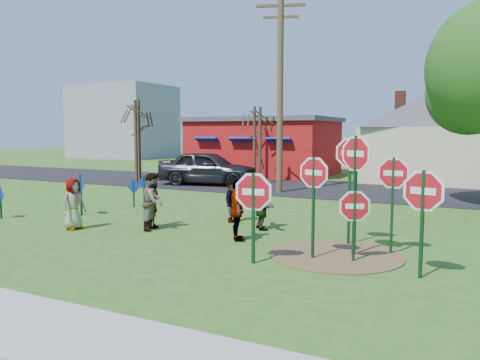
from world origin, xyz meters
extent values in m
plane|color=#2F5719|center=(0.00, 0.00, 0.00)|extent=(120.00, 120.00, 0.00)
cube|color=black|center=(0.00, 11.50, 0.02)|extent=(120.00, 7.50, 0.04)
cylinder|color=brown|center=(4.50, -1.00, 0.01)|extent=(3.20, 3.20, 0.03)
cube|color=#A71310|center=(-5.50, 18.00, 1.80)|extent=(9.00, 7.00, 3.60)
cube|color=#4C4C51|center=(-5.50, 18.00, 3.75)|extent=(9.40, 7.40, 0.30)
cube|color=navy|center=(-8.00, 14.40, 2.40)|extent=(1.60, 0.78, 0.45)
cube|color=navy|center=(-5.50, 14.40, 2.40)|extent=(1.60, 0.78, 0.45)
cube|color=navy|center=(-3.00, 14.40, 2.40)|extent=(1.60, 0.78, 0.45)
cube|color=beige|center=(5.50, 18.00, 1.60)|extent=(8.00, 7.00, 3.20)
pyramid|color=#4C4C51|center=(5.50, 18.00, 5.40)|extent=(9.40, 9.40, 2.20)
cube|color=brown|center=(3.50, 17.00, 4.60)|extent=(0.55, 0.55, 1.40)
cube|color=brown|center=(7.50, 19.00, 4.60)|extent=(0.55, 0.55, 1.40)
cube|color=#8C939E|center=(-28.00, 30.00, 4.00)|extent=(10.00, 8.00, 8.00)
cube|color=#113E1C|center=(3.00, -2.50, 1.03)|extent=(0.07, 0.09, 2.06)
cylinder|color=white|center=(3.00, -2.50, 1.63)|extent=(1.17, 0.15, 1.18)
cylinder|color=#B20F1B|center=(3.00, -2.50, 1.63)|extent=(1.01, 0.14, 1.01)
cube|color=white|center=(3.00, -2.50, 1.63)|extent=(0.51, 0.07, 0.15)
cube|color=#113E1C|center=(4.52, 0.19, 1.41)|extent=(0.06, 0.08, 2.82)
cylinder|color=white|center=(4.52, 0.19, 2.42)|extent=(1.08, 0.12, 1.09)
cylinder|color=#B20F1B|center=(4.52, 0.19, 2.42)|extent=(0.93, 0.11, 0.94)
cube|color=white|center=(4.52, 0.19, 2.42)|extent=(0.48, 0.05, 0.14)
cylinder|color=gold|center=(4.52, 0.19, 2.42)|extent=(1.08, 0.11, 1.09)
cube|color=#113E1C|center=(4.89, -0.82, 1.44)|extent=(0.09, 0.10, 2.88)
cylinder|color=white|center=(4.89, -0.82, 2.45)|extent=(1.03, 0.58, 1.16)
cylinder|color=#B20F1B|center=(4.89, -0.82, 2.45)|extent=(0.89, 0.50, 1.00)
cube|color=white|center=(4.89, -0.82, 2.45)|extent=(0.45, 0.25, 0.14)
cube|color=#113E1C|center=(5.68, -0.32, 1.18)|extent=(0.06, 0.07, 2.35)
cylinder|color=white|center=(5.68, -0.32, 1.98)|extent=(1.03, 0.08, 1.03)
cylinder|color=#B20F1B|center=(5.68, -0.32, 1.98)|extent=(0.89, 0.07, 0.89)
cube|color=white|center=(5.68, -0.32, 1.98)|extent=(0.45, 0.03, 0.13)
cylinder|color=gold|center=(5.68, -0.32, 1.98)|extent=(1.03, 0.07, 1.03)
cube|color=#113E1C|center=(5.01, -1.39, 0.82)|extent=(0.07, 0.08, 1.64)
cylinder|color=white|center=(5.01, -1.39, 1.29)|extent=(0.90, 0.40, 0.97)
cylinder|color=#B20F1B|center=(5.01, -1.39, 1.29)|extent=(0.77, 0.35, 0.84)
cube|color=white|center=(5.01, -1.39, 1.29)|extent=(0.39, 0.18, 0.12)
cube|color=#113E1C|center=(6.50, -1.97, 1.10)|extent=(0.08, 0.09, 2.21)
cylinder|color=white|center=(6.50, -1.97, 1.79)|extent=(1.11, 0.30, 1.14)
cylinder|color=#B20F1B|center=(6.50, -1.97, 1.79)|extent=(0.96, 0.27, 0.99)
cube|color=white|center=(6.50, -1.97, 1.79)|extent=(0.49, 0.13, 0.14)
cylinder|color=gold|center=(6.50, -1.97, 1.79)|extent=(1.11, 0.30, 1.14)
cube|color=#113E1C|center=(4.10, -1.56, 1.19)|extent=(0.06, 0.07, 2.39)
cylinder|color=white|center=(4.10, -1.56, 2.03)|extent=(0.97, 0.18, 0.98)
cylinder|color=#B20F1B|center=(4.10, -1.56, 2.03)|extent=(0.84, 0.16, 0.85)
cube|color=white|center=(4.10, -1.56, 2.03)|extent=(0.43, 0.08, 0.12)
cube|color=#113E1C|center=(-7.00, -1.37, 0.56)|extent=(0.06, 0.07, 1.12)
cube|color=navy|center=(-7.00, -1.37, 0.83)|extent=(0.60, 0.18, 0.62)
cube|color=#113E1C|center=(-4.97, 0.28, 0.73)|extent=(0.08, 0.09, 1.46)
cube|color=navy|center=(-4.97, 0.28, 1.12)|extent=(0.64, 0.34, 0.71)
cube|color=#113E1C|center=(-4.49, 2.57, 0.54)|extent=(0.05, 0.06, 1.08)
cube|color=navy|center=(-4.49, 2.57, 0.81)|extent=(0.57, 0.11, 0.57)
cube|color=#113E1C|center=(-4.69, 3.47, 0.58)|extent=(0.05, 0.06, 1.15)
cube|color=navy|center=(-4.69, 3.47, 0.87)|extent=(0.60, 0.10, 0.60)
imported|color=#3B4588|center=(-3.43, -1.56, 0.78)|extent=(0.61, 0.83, 1.57)
imported|color=#25665E|center=(-1.49, -0.27, 0.83)|extent=(0.42, 0.62, 1.66)
imported|color=#9A5045|center=(-1.21, -0.54, 0.86)|extent=(0.84, 0.97, 1.73)
imported|color=#313237|center=(0.40, 1.53, 0.75)|extent=(0.71, 1.05, 1.50)
imported|color=#432C50|center=(1.71, -0.72, 0.83)|extent=(0.87, 1.04, 1.67)
imported|color=#1E592B|center=(1.70, 0.96, 0.74)|extent=(1.17, 1.35, 1.47)
imported|color=#29292D|center=(-5.61, 10.31, 0.97)|extent=(5.75, 3.14, 1.85)
cylinder|color=#4C3823|center=(-0.91, 9.07, 4.71)|extent=(0.29, 0.29, 9.42)
cube|color=#4C3823|center=(-0.91, 9.07, 8.79)|extent=(2.23, 0.84, 0.13)
cube|color=#4C3823|center=(-0.91, 9.07, 8.27)|extent=(1.62, 0.63, 0.10)
sphere|color=#184C14|center=(7.17, 8.78, 4.47)|extent=(3.30, 3.30, 3.30)
cylinder|color=#382819|center=(-9.74, 9.62, 2.38)|extent=(0.18, 0.18, 4.77)
cylinder|color=#382819|center=(-4.23, 13.45, 2.21)|extent=(0.18, 0.18, 4.42)
cylinder|color=#382819|center=(-9.71, 9.27, 2.36)|extent=(0.18, 0.18, 4.71)
cylinder|color=#382819|center=(-3.25, 12.05, 2.16)|extent=(0.18, 0.18, 4.32)
camera|label=1|loc=(7.30, -11.90, 2.98)|focal=35.00mm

